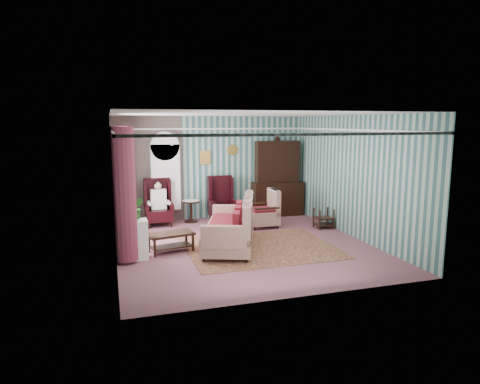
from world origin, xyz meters
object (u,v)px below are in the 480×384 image
object	(u,v)px
bookcase	(166,182)
sofa	(229,224)
dresser_hutch	(277,176)
wingback_right	(222,199)
nest_table	(324,218)
floral_armchair	(263,210)
plant_stand	(134,240)
coffee_table	(171,242)
seated_woman	(159,204)
wingback_left	(158,203)
round_side_table	(191,211)

from	to	relation	value
bookcase	sofa	distance (m)	3.15
dresser_hutch	wingback_right	world-z (taller)	dresser_hutch
nest_table	floral_armchair	xyz separation A→B (m)	(-1.47, 0.60, 0.19)
bookcase	sofa	xyz separation A→B (m)	(0.98, -2.93, -0.58)
plant_stand	coffee_table	world-z (taller)	plant_stand
dresser_hutch	sofa	bearing A→B (deg)	-128.86
bookcase	dresser_hutch	bearing A→B (deg)	-2.11
dresser_hutch	sofa	distance (m)	3.67
seated_woman	nest_table	distance (m)	4.37
nest_table	wingback_left	bearing A→B (deg)	159.15
plant_stand	sofa	size ratio (longest dim) A/B	0.35
wingback_left	coffee_table	size ratio (longest dim) A/B	1.31
wingback_left	seated_woman	xyz separation A→B (m)	(0.00, 0.00, -0.04)
wingback_right	round_side_table	distance (m)	0.92
nest_table	floral_armchair	bearing A→B (deg)	157.78
seated_woman	coffee_table	distance (m)	2.49
bookcase	wingback_right	world-z (taller)	bookcase
sofa	coffee_table	xyz separation A→B (m)	(-1.25, 0.09, -0.34)
dresser_hutch	plant_stand	distance (m)	5.31
plant_stand	seated_woman	bearing A→B (deg)	73.78
dresser_hutch	round_side_table	xyz separation A→B (m)	(-2.60, -0.12, -0.88)
sofa	plant_stand	bearing A→B (deg)	115.63
bookcase	wingback_left	distance (m)	0.68
dresser_hutch	plant_stand	bearing A→B (deg)	-144.92
bookcase	sofa	bearing A→B (deg)	-71.48
wingback_right	sofa	xyz separation A→B (m)	(-0.52, -2.54, -0.08)
seated_woman	nest_table	xyz separation A→B (m)	(4.07, -1.55, -0.32)
bookcase	floral_armchair	xyz separation A→B (m)	(2.35, -1.34, -0.66)
wingback_left	seated_woman	distance (m)	0.04
bookcase	round_side_table	distance (m)	1.07
bookcase	dresser_hutch	distance (m)	3.25
nest_table	plant_stand	world-z (taller)	plant_stand
wingback_right	coffee_table	bearing A→B (deg)	-125.76
dresser_hutch	sofa	world-z (taller)	dresser_hutch
wingback_right	nest_table	world-z (taller)	wingback_right
wingback_left	nest_table	bearing A→B (deg)	-20.85
sofa	floral_armchair	xyz separation A→B (m)	(1.37, 1.59, -0.08)
seated_woman	plant_stand	distance (m)	2.87
wingback_left	coffee_table	bearing A→B (deg)	-90.48
sofa	nest_table	bearing A→B (deg)	-50.87
bookcase	sofa	world-z (taller)	bookcase
wingback_right	plant_stand	bearing A→B (deg)	-132.84
wingback_right	nest_table	bearing A→B (deg)	-33.75
wingback_left	seated_woman	bearing A→B (deg)	0.00
wingback_right	floral_armchair	size ratio (longest dim) A/B	1.34
plant_stand	dresser_hutch	bearing A→B (deg)	35.08
floral_armchair	coffee_table	xyz separation A→B (m)	(-2.62, -1.51, -0.26)
dresser_hutch	coffee_table	size ratio (longest dim) A/B	2.47
dresser_hutch	sofa	xyz separation A→B (m)	(-2.27, -2.81, -0.64)
dresser_hutch	floral_armchair	size ratio (longest dim) A/B	2.54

